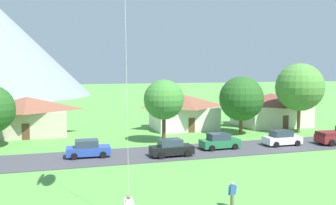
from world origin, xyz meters
name	(u,v)px	position (x,y,z in m)	size (l,w,h in m)	color
road_strip	(125,156)	(0.00, 28.20, 0.04)	(160.00, 6.75, 0.08)	#424247
house_leftmost	(27,116)	(-10.07, 43.13, 2.61)	(10.47, 6.78, 5.03)	beige
house_left_center	(184,111)	(11.06, 42.55, 2.56)	(9.31, 7.37, 4.94)	silver
house_right_center	(271,109)	(24.84, 41.77, 2.55)	(10.59, 8.45, 4.93)	beige
tree_left_of_center	(241,99)	(16.82, 36.03, 4.72)	(5.82, 5.82, 7.64)	brown
tree_center	(164,100)	(5.57, 33.56, 5.06)	(4.67, 4.67, 7.41)	#4C3823
tree_near_right	(300,87)	(24.87, 34.94, 6.16)	(6.40, 6.40, 9.37)	brown
parked_car_blue_west_end	(88,149)	(-3.53, 28.61, 0.87)	(4.26, 2.20, 1.68)	#2847A8
parked_car_black_mid_west	(171,148)	(4.38, 26.68, 0.87)	(4.28, 2.23, 1.68)	black
parked_car_white_mid_east	(282,138)	(17.82, 28.12, 0.87)	(4.21, 2.10, 1.68)	white
parked_car_green_east_end	(219,141)	(10.32, 28.40, 0.87)	(4.26, 2.19, 1.68)	#237042
watcher_person	(232,194)	(4.08, 12.65, 0.88)	(0.56, 0.24, 1.68)	#70604C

